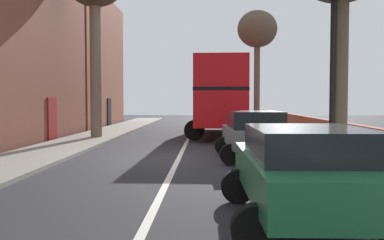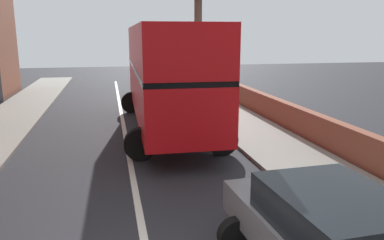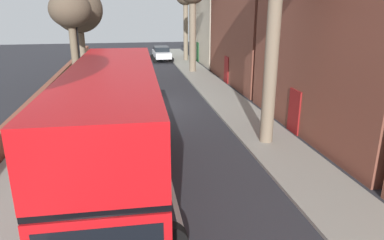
# 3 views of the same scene
# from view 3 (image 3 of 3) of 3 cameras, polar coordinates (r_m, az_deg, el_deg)

# --- Properties ---
(ground_plane) EXTENTS (84.00, 84.00, 0.00)m
(ground_plane) POSITION_cam_3_polar(r_m,az_deg,el_deg) (21.64, -6.77, 2.30)
(ground_plane) COLOR #28282D
(road_centre_line) EXTENTS (0.16, 54.00, 0.01)m
(road_centre_line) POSITION_cam_3_polar(r_m,az_deg,el_deg) (21.64, -6.78, 2.31)
(road_centre_line) COLOR silver
(road_centre_line) RESTS_ON ground
(sidewalk_left) EXTENTS (2.60, 60.00, 0.12)m
(sidewalk_left) POSITION_cam_3_polar(r_m,az_deg,el_deg) (22.43, 5.82, 3.04)
(sidewalk_left) COLOR gray
(sidewalk_left) RESTS_ON ground
(sidewalk_right) EXTENTS (2.60, 60.00, 0.12)m
(sidewalk_right) POSITION_cam_3_polar(r_m,az_deg,el_deg) (21.92, -19.67, 1.72)
(sidewalk_right) COLOR gray
(sidewalk_right) RESTS_ON ground
(terraced_houses_left) EXTENTS (4.07, 47.52, 10.46)m
(terraced_houses_left) POSITION_cam_3_polar(r_m,az_deg,el_deg) (22.55, 15.70, 14.87)
(terraced_houses_left) COLOR beige
(terraced_houses_left) RESTS_ON ground
(boundary_wall_right) EXTENTS (0.36, 54.00, 1.07)m
(boundary_wall_right) POSITION_cam_3_polar(r_m,az_deg,el_deg) (22.12, -23.75, 2.66)
(boundary_wall_right) COLOR brown
(boundary_wall_right) RESTS_ON ground
(double_decker_bus) EXTENTS (3.74, 10.89, 4.06)m
(double_decker_bus) POSITION_cam_3_polar(r_m,az_deg,el_deg) (11.16, -12.48, -0.35)
(double_decker_bus) COLOR red
(double_decker_bus) RESTS_ON ground
(parked_car_green_right_0) EXTENTS (2.56, 4.44, 1.55)m
(parked_car_green_right_0) POSITION_cam_3_polar(r_m,az_deg,el_deg) (28.83, -12.85, 7.71)
(parked_car_green_right_0) COLOR #1E6038
(parked_car_green_right_0) RESTS_ON ground
(parked_car_grey_right_1) EXTENTS (2.57, 4.02, 1.60)m
(parked_car_grey_right_1) POSITION_cam_3_polar(r_m,az_deg,el_deg) (21.57, -13.55, 4.37)
(parked_car_grey_right_1) COLOR slate
(parked_car_grey_right_1) RESTS_ON ground
(parked_car_white_left_2) EXTENTS (2.45, 4.38, 1.62)m
(parked_car_white_left_2) POSITION_cam_3_polar(r_m,az_deg,el_deg) (40.14, -5.00, 10.88)
(parked_car_white_left_2) COLOR silver
(parked_car_white_left_2) RESTS_ON ground
(street_tree_left_0) EXTENTS (2.23, 2.23, 7.89)m
(street_tree_left_0) POSITION_cam_3_polar(r_m,az_deg,el_deg) (32.49, 0.10, 18.84)
(street_tree_left_0) COLOR #7A6B56
(street_tree_left_0) RESTS_ON sidewalk_left
(street_tree_left_2) EXTENTS (2.13, 2.13, 7.92)m
(street_tree_left_2) POSITION_cam_3_polar(r_m,az_deg,el_deg) (39.91, -1.06, 18.87)
(street_tree_left_2) COLOR #7A6B56
(street_tree_left_2) RESTS_ON sidewalk_left
(street_tree_right_3) EXTENTS (2.55, 2.55, 6.64)m
(street_tree_right_3) POSITION_cam_3_polar(r_m,az_deg,el_deg) (23.56, -19.26, 16.20)
(street_tree_right_3) COLOR brown
(street_tree_right_3) RESTS_ON sidewalk_right
(street_tree_right_5) EXTENTS (3.49, 3.49, 7.17)m
(street_tree_right_5) POSITION_cam_3_polar(r_m,az_deg,el_deg) (27.31, -18.15, 16.55)
(street_tree_right_5) COLOR #7A6B56
(street_tree_right_5) RESTS_ON sidewalk_right
(lamppost_right) EXTENTS (0.32, 0.32, 6.31)m
(lamppost_right) POSITION_cam_3_polar(r_m,az_deg,el_deg) (23.78, -18.19, 12.28)
(lamppost_right) COLOR black
(lamppost_right) RESTS_ON sidewalk_right
(litter_bin_right) EXTENTS (0.55, 0.55, 1.18)m
(litter_bin_right) POSITION_cam_3_polar(r_m,az_deg,el_deg) (31.49, -17.80, 7.80)
(litter_bin_right) COLOR black
(litter_bin_right) RESTS_ON sidewalk_right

